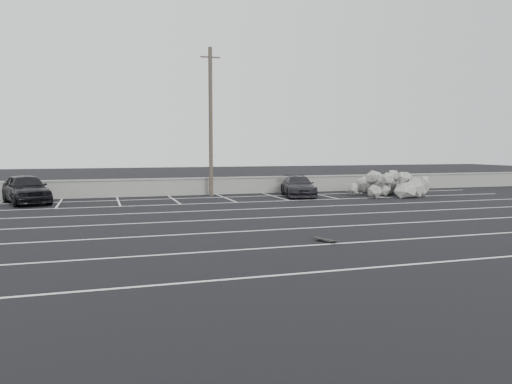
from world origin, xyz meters
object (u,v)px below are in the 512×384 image
object	(u,v)px
riprap_pile	(390,187)
skateboard	(326,240)
car_left	(26,189)
car_right	(298,186)
trash_bin	(367,184)
utility_pole	(211,121)

from	to	relation	value
riprap_pile	skateboard	world-z (taller)	riprap_pile
car_left	skateboard	distance (m)	17.78
car_right	skateboard	xyz separation A→B (m)	(-4.78, -13.84, -0.54)
car_right	trash_bin	bearing A→B (deg)	34.91
car_left	utility_pole	world-z (taller)	utility_pole
car_left	riprap_pile	world-z (taller)	car_left
utility_pole	riprap_pile	world-z (taller)	utility_pole
utility_pole	car_right	bearing A→B (deg)	-22.95
car_left	car_right	world-z (taller)	car_left
car_left	skateboard	bearing A→B (deg)	-73.27
trash_bin	utility_pole	bearing A→B (deg)	-177.90
car_left	car_right	bearing A→B (deg)	-21.04
car_left	riprap_pile	xyz separation A→B (m)	(20.71, -1.65, -0.29)
car_right	trash_bin	size ratio (longest dim) A/B	5.00
car_right	trash_bin	world-z (taller)	car_right
trash_bin	skateboard	distance (m)	19.57
car_right	riprap_pile	distance (m)	5.80
car_left	riprap_pile	size ratio (longest dim) A/B	0.85
skateboard	trash_bin	bearing A→B (deg)	35.04
car_left	utility_pole	bearing A→B (deg)	-10.76
car_left	utility_pole	distance (m)	10.88
utility_pole	trash_bin	world-z (taller)	utility_pole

